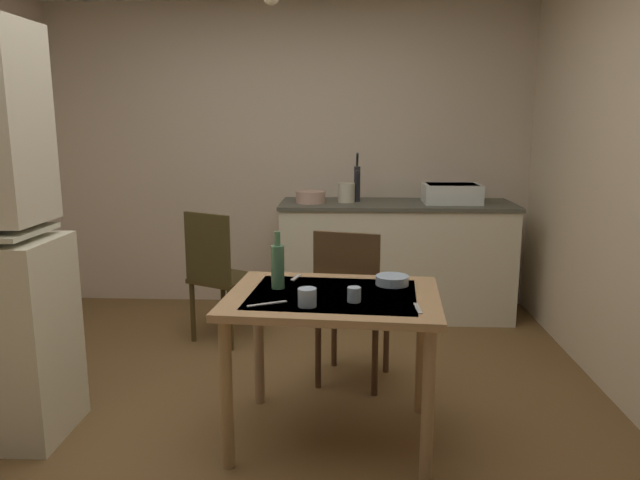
% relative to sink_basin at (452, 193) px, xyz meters
% --- Properties ---
extents(ground_plane, '(5.34, 5.34, 0.00)m').
position_rel_sink_basin_xyz_m(ground_plane, '(-1.31, -1.85, -1.00)').
color(ground_plane, brown).
extents(wall_back, '(4.10, 0.10, 2.51)m').
position_rel_sink_basin_xyz_m(wall_back, '(-1.31, 0.37, 0.26)').
color(wall_back, beige).
rests_on(wall_back, ground).
extents(counter_cabinet, '(1.84, 0.64, 0.92)m').
position_rel_sink_basin_xyz_m(counter_cabinet, '(-0.43, -0.00, -0.54)').
color(counter_cabinet, beige).
rests_on(counter_cabinet, ground).
extents(sink_basin, '(0.44, 0.34, 0.15)m').
position_rel_sink_basin_xyz_m(sink_basin, '(0.00, 0.00, 0.00)').
color(sink_basin, silver).
rests_on(sink_basin, counter_cabinet).
extents(hand_pump, '(0.05, 0.27, 0.39)m').
position_rel_sink_basin_xyz_m(hand_pump, '(-0.74, 0.05, 0.09)').
color(hand_pump, '#232328').
rests_on(hand_pump, counter_cabinet).
extents(mixing_bowl_counter, '(0.23, 0.23, 0.09)m').
position_rel_sink_basin_xyz_m(mixing_bowl_counter, '(-1.11, -0.05, -0.03)').
color(mixing_bowl_counter, tan).
rests_on(mixing_bowl_counter, counter_cabinet).
extents(stoneware_crock, '(0.14, 0.14, 0.15)m').
position_rel_sink_basin_xyz_m(stoneware_crock, '(-0.83, 0.01, -0.00)').
color(stoneware_crock, beige).
rests_on(stoneware_crock, counter_cabinet).
extents(dining_table, '(1.06, 0.84, 0.74)m').
position_rel_sink_basin_xyz_m(dining_table, '(-0.88, -1.97, -0.36)').
color(dining_table, tan).
rests_on(dining_table, ground).
extents(chair_far_side, '(0.49, 0.49, 0.95)m').
position_rel_sink_basin_xyz_m(chair_far_side, '(-0.79, -1.36, -0.50)').
color(chair_far_side, '#4B301C').
rests_on(chair_far_side, ground).
extents(chair_by_counter, '(0.54, 0.54, 0.94)m').
position_rel_sink_basin_xyz_m(chair_by_counter, '(-1.72, -0.68, -0.50)').
color(chair_by_counter, '#453618').
rests_on(chair_by_counter, ground).
extents(serving_bowl_wide, '(0.17, 0.17, 0.05)m').
position_rel_sink_basin_xyz_m(serving_bowl_wide, '(-0.59, -1.79, -0.23)').
color(serving_bowl_wide, '#9EB2C6').
rests_on(serving_bowl_wide, dining_table).
extents(teacup_cream, '(0.08, 0.08, 0.08)m').
position_rel_sink_basin_xyz_m(teacup_cream, '(-0.99, -2.17, -0.21)').
color(teacup_cream, '#9EB2C6').
rests_on(teacup_cream, dining_table).
extents(mug_dark, '(0.06, 0.06, 0.07)m').
position_rel_sink_basin_xyz_m(mug_dark, '(-0.78, -2.09, -0.22)').
color(mug_dark, '#9EB2C6').
rests_on(mug_dark, dining_table).
extents(glass_bottle, '(0.06, 0.06, 0.28)m').
position_rel_sink_basin_xyz_m(glass_bottle, '(-1.16, -1.89, -0.14)').
color(glass_bottle, '#4C7F56').
rests_on(glass_bottle, dining_table).
extents(table_knife, '(0.18, 0.10, 0.00)m').
position_rel_sink_basin_xyz_m(table_knife, '(-1.18, -2.15, -0.25)').
color(table_knife, silver).
rests_on(table_knife, dining_table).
extents(teaspoon_near_bowl, '(0.05, 0.12, 0.00)m').
position_rel_sink_basin_xyz_m(teaspoon_near_bowl, '(-1.09, -1.68, -0.25)').
color(teaspoon_near_bowl, beige).
rests_on(teaspoon_near_bowl, dining_table).
extents(teaspoon_by_cup, '(0.03, 0.15, 0.00)m').
position_rel_sink_basin_xyz_m(teaspoon_by_cup, '(-0.50, -2.19, -0.25)').
color(teaspoon_by_cup, beige).
rests_on(teaspoon_by_cup, dining_table).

